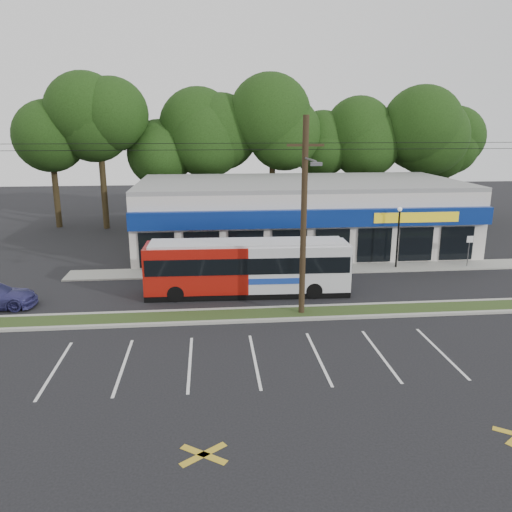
{
  "coord_description": "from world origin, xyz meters",
  "views": [
    {
      "loc": [
        -1.67,
        -22.97,
        9.54
      ],
      "look_at": [
        1.01,
        5.0,
        2.13
      ],
      "focal_mm": 35.0,
      "sensor_mm": 36.0,
      "label": 1
    }
  ],
  "objects_px": {
    "sign_post": "(469,246)",
    "car_dark": "(299,266)",
    "pedestrian_a": "(279,261)",
    "utility_pole": "(301,212)",
    "lamp_post": "(398,230)",
    "metrobus": "(248,266)",
    "pedestrian_b": "(323,263)"
  },
  "relations": [
    {
      "from": "metrobus",
      "to": "pedestrian_b",
      "type": "distance_m",
      "value": 6.28
    },
    {
      "from": "sign_post",
      "to": "car_dark",
      "type": "distance_m",
      "value": 12.09
    },
    {
      "from": "pedestrian_a",
      "to": "car_dark",
      "type": "bearing_deg",
      "value": 90.26
    },
    {
      "from": "car_dark",
      "to": "pedestrian_a",
      "type": "distance_m",
      "value": 1.62
    },
    {
      "from": "utility_pole",
      "to": "lamp_post",
      "type": "relative_size",
      "value": 11.76
    },
    {
      "from": "sign_post",
      "to": "pedestrian_b",
      "type": "bearing_deg",
      "value": -176.09
    },
    {
      "from": "car_dark",
      "to": "pedestrian_b",
      "type": "xyz_separation_m",
      "value": [
        1.7,
        0.55,
        -0.02
      ]
    },
    {
      "from": "utility_pole",
      "to": "car_dark",
      "type": "distance_m",
      "value": 7.99
    },
    {
      "from": "lamp_post",
      "to": "metrobus",
      "type": "bearing_deg",
      "value": -157.77
    },
    {
      "from": "utility_pole",
      "to": "pedestrian_b",
      "type": "distance_m",
      "value": 8.84
    },
    {
      "from": "utility_pole",
      "to": "metrobus",
      "type": "xyz_separation_m",
      "value": [
        -2.36,
        3.57,
        -3.76
      ]
    },
    {
      "from": "sign_post",
      "to": "metrobus",
      "type": "bearing_deg",
      "value": -165.29
    },
    {
      "from": "car_dark",
      "to": "pedestrian_a",
      "type": "relative_size",
      "value": 2.67
    },
    {
      "from": "metrobus",
      "to": "car_dark",
      "type": "relative_size",
      "value": 2.58
    },
    {
      "from": "car_dark",
      "to": "lamp_post",
      "type": "bearing_deg",
      "value": -72.22
    },
    {
      "from": "utility_pole",
      "to": "lamp_post",
      "type": "height_order",
      "value": "utility_pole"
    },
    {
      "from": "sign_post",
      "to": "pedestrian_a",
      "type": "bearing_deg",
      "value": -179.67
    },
    {
      "from": "sign_post",
      "to": "metrobus",
      "type": "distance_m",
      "value": 16.05
    },
    {
      "from": "utility_pole",
      "to": "metrobus",
      "type": "bearing_deg",
      "value": 123.39
    },
    {
      "from": "sign_post",
      "to": "car_dark",
      "type": "height_order",
      "value": "sign_post"
    },
    {
      "from": "metrobus",
      "to": "pedestrian_b",
      "type": "relative_size",
      "value": 7.8
    },
    {
      "from": "metrobus",
      "to": "pedestrian_a",
      "type": "height_order",
      "value": "metrobus"
    },
    {
      "from": "utility_pole",
      "to": "sign_post",
      "type": "bearing_deg",
      "value": 30.15
    },
    {
      "from": "utility_pole",
      "to": "metrobus",
      "type": "distance_m",
      "value": 5.69
    },
    {
      "from": "pedestrian_b",
      "to": "lamp_post",
      "type": "bearing_deg",
      "value": 178.24
    },
    {
      "from": "metrobus",
      "to": "pedestrian_b",
      "type": "xyz_separation_m",
      "value": [
        5.22,
        3.37,
        -0.91
      ]
    },
    {
      "from": "lamp_post",
      "to": "sign_post",
      "type": "xyz_separation_m",
      "value": [
        5.0,
        -0.23,
        -1.12
      ]
    },
    {
      "from": "lamp_post",
      "to": "sign_post",
      "type": "distance_m",
      "value": 5.13
    },
    {
      "from": "utility_pole",
      "to": "car_dark",
      "type": "relative_size",
      "value": 11.02
    },
    {
      "from": "sign_post",
      "to": "pedestrian_b",
      "type": "relative_size",
      "value": 1.48
    },
    {
      "from": "pedestrian_b",
      "to": "utility_pole",
      "type": "bearing_deg",
      "value": 55.85
    },
    {
      "from": "sign_post",
      "to": "pedestrian_a",
      "type": "relative_size",
      "value": 1.31
    }
  ]
}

